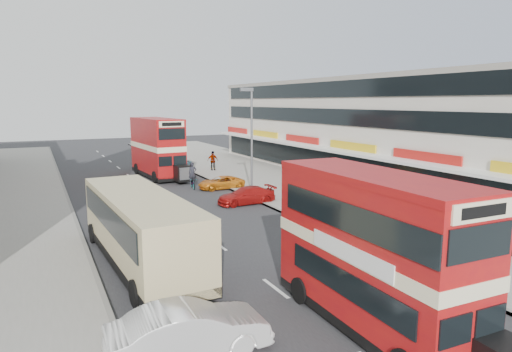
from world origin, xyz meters
TOP-DOWN VIEW (x-y plane):
  - ground at (0.00, 0.00)m, footprint 160.00×160.00m
  - road_surface at (0.00, 20.00)m, footprint 12.00×90.00m
  - pavement_right at (12.00, 20.00)m, footprint 12.00×90.00m
  - kerb_left at (-6.10, 20.00)m, footprint 0.20×90.00m
  - kerb_right at (6.10, 20.00)m, footprint 0.20×90.00m
  - commercial_row at (19.95, 22.00)m, footprint 9.90×46.20m
  - street_lamp at (6.52, 18.00)m, footprint 1.00×0.20m
  - bus_main at (1.30, -1.96)m, footprint 2.54×8.77m
  - bus_second at (2.42, 30.04)m, footprint 3.35×9.86m
  - coach at (-4.05, 7.04)m, footprint 3.41×11.14m
  - car_left_front at (-4.41, -1.05)m, footprint 4.61×1.66m
  - car_right_a at (5.12, 15.79)m, footprint 4.18×1.74m
  - car_right_b at (5.58, 21.72)m, footprint 3.88×1.93m
  - car_right_c at (4.55, 32.79)m, footprint 4.19×1.95m
  - pedestrian_near at (8.60, 14.93)m, footprint 0.72×0.51m
  - pedestrian_far at (8.30, 30.90)m, footprint 1.16×0.49m
  - cyclist at (3.53, 22.93)m, footprint 0.74×1.63m

SIDE VIEW (x-z plane):
  - ground at x=0.00m, z-range 0.00..0.00m
  - road_surface at x=0.00m, z-range 0.00..0.01m
  - pavement_right at x=12.00m, z-range 0.00..0.15m
  - kerb_left at x=-6.10m, z-range -0.01..0.15m
  - kerb_right at x=6.10m, z-range -0.01..0.15m
  - car_right_b at x=5.58m, z-range 0.00..1.06m
  - car_right_a at x=5.12m, z-range 0.00..1.21m
  - car_right_c at x=4.55m, z-range 0.00..1.39m
  - car_left_front at x=-4.41m, z-range 0.00..1.51m
  - cyclist at x=3.53m, z-range -0.31..1.88m
  - pedestrian_near at x=8.60m, z-range 0.15..2.04m
  - pedestrian_far at x=8.30m, z-range 0.15..2.12m
  - coach at x=-4.05m, z-range 0.26..3.18m
  - bus_main at x=1.30m, z-range 0.13..4.93m
  - bus_second at x=2.42m, z-range 0.14..5.54m
  - commercial_row at x=19.95m, z-range 0.05..9.35m
  - street_lamp at x=6.52m, z-range 0.72..8.85m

